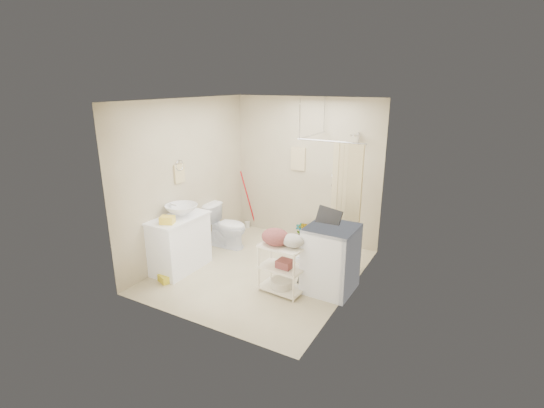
{
  "coord_description": "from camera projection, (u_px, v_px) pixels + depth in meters",
  "views": [
    {
      "loc": [
        2.85,
        -4.81,
        2.85
      ],
      "look_at": [
        0.05,
        0.25,
        1.04
      ],
      "focal_mm": 26.0,
      "sensor_mm": 36.0,
      "label": 1
    }
  ],
  "objects": [
    {
      "name": "potted_plant_b",
      "position": [
        305.0,
        231.0,
        7.28
      ],
      "size": [
        0.26,
        0.24,
        0.37
      ],
      "primitive_type": "imported",
      "rotation": [
        0.0,
        0.0,
        -0.51
      ],
      "color": "brown",
      "rests_on": "ground"
    },
    {
      "name": "tp_holder",
      "position": [
        193.0,
        213.0,
        6.64
      ],
      "size": [
        0.08,
        0.12,
        0.14
      ],
      "primitive_type": null,
      "color": "silver",
      "rests_on": "wall_left"
    },
    {
      "name": "hanging_towel",
      "position": [
        298.0,
        159.0,
        7.12
      ],
      "size": [
        0.28,
        0.03,
        0.42
      ],
      "primitive_type": "cube",
      "color": "beige",
      "rests_on": "wall_back"
    },
    {
      "name": "mop",
      "position": [
        247.0,
        200.0,
        7.85
      ],
      "size": [
        0.12,
        0.12,
        1.17
      ],
      "primitive_type": null,
      "rotation": [
        0.0,
        0.0,
        -0.04
      ],
      "color": "#C0070F",
      "rests_on": "ground"
    },
    {
      "name": "toilet",
      "position": [
        226.0,
        226.0,
        7.0
      ],
      "size": [
        0.77,
        0.45,
        0.77
      ],
      "primitive_type": "imported",
      "rotation": [
        0.0,
        0.0,
        1.6
      ],
      "color": "white",
      "rests_on": "ground"
    },
    {
      "name": "wall_back",
      "position": [
        306.0,
        170.0,
        7.13
      ],
      "size": [
        2.8,
        0.04,
        2.6
      ],
      "primitive_type": "cube",
      "color": "#C1B596",
      "rests_on": "ground"
    },
    {
      "name": "floor_basket",
      "position": [
        165.0,
        277.0,
        5.82
      ],
      "size": [
        0.34,
        0.3,
        0.15
      ],
      "primitive_type": "cube",
      "rotation": [
        0.0,
        0.0,
        -0.33
      ],
      "color": "yellow",
      "rests_on": "ground"
    },
    {
      "name": "wall_left",
      "position": [
        187.0,
        180.0,
        6.44
      ],
      "size": [
        0.04,
        3.2,
        2.6
      ],
      "primitive_type": "cube",
      "color": "#C1B596",
      "rests_on": "ground"
    },
    {
      "name": "counter_basket",
      "position": [
        167.0,
        220.0,
        5.71
      ],
      "size": [
        0.24,
        0.22,
        0.11
      ],
      "primitive_type": "cube",
      "rotation": [
        0.0,
        0.0,
        0.4
      ],
      "color": "yellow",
      "rests_on": "vanity"
    },
    {
      "name": "sink",
      "position": [
        181.0,
        210.0,
        6.04
      ],
      "size": [
        0.61,
        0.61,
        0.17
      ],
      "primitive_type": "imported",
      "rotation": [
        0.0,
        0.0,
        -0.24
      ],
      "color": "silver",
      "rests_on": "vanity"
    },
    {
      "name": "laundry_rack",
      "position": [
        282.0,
        264.0,
        5.46
      ],
      "size": [
        0.64,
        0.4,
        0.84
      ],
      "primitive_type": null,
      "rotation": [
        0.0,
        0.0,
        -0.08
      ],
      "color": "white",
      "rests_on": "ground"
    },
    {
      "name": "wall_right",
      "position": [
        353.0,
        205.0,
        5.15
      ],
      "size": [
        0.04,
        3.2,
        2.6
      ],
      "primitive_type": "cube",
      "color": "#C1B596",
      "rests_on": "ground"
    },
    {
      "name": "potted_plant_a",
      "position": [
        300.0,
        232.0,
        7.36
      ],
      "size": [
        0.17,
        0.11,
        0.32
      ],
      "primitive_type": "imported",
      "rotation": [
        0.0,
        0.0,
        -0.01
      ],
      "color": "brown",
      "rests_on": "ground"
    },
    {
      "name": "ceiling",
      "position": [
        260.0,
        100.0,
        5.41
      ],
      "size": [
        2.8,
        3.2,
        0.04
      ],
      "primitive_type": "cube",
      "color": "silver",
      "rests_on": "ground"
    },
    {
      "name": "washing_machine",
      "position": [
        331.0,
        259.0,
        5.49
      ],
      "size": [
        0.67,
        0.69,
        0.96
      ],
      "primitive_type": "cube",
      "rotation": [
        0.0,
        0.0,
        -0.02
      ],
      "color": "white",
      "rests_on": "ground"
    },
    {
      "name": "wall_front",
      "position": [
        189.0,
        224.0,
        4.46
      ],
      "size": [
        2.8,
        0.04,
        2.6
      ],
      "primitive_type": "cube",
      "color": "#C1B596",
      "rests_on": "ground"
    },
    {
      "name": "floor",
      "position": [
        262.0,
        271.0,
        6.19
      ],
      "size": [
        3.2,
        3.2,
        0.0
      ],
      "primitive_type": "plane",
      "color": "beige",
      "rests_on": "ground"
    },
    {
      "name": "ironing_board",
      "position": [
        320.0,
        248.0,
        5.51
      ],
      "size": [
        0.35,
        0.11,
        1.22
      ],
      "primitive_type": null,
      "rotation": [
        0.0,
        0.0,
        -0.02
      ],
      "color": "black",
      "rests_on": "ground"
    },
    {
      "name": "shampoo_bottle_a",
      "position": [
        338.0,
        167.0,
        6.71
      ],
      "size": [
        0.11,
        0.11,
        0.25
      ],
      "primitive_type": "imported",
      "rotation": [
        0.0,
        0.0,
        -0.1
      ],
      "color": "silver",
      "rests_on": "shower"
    },
    {
      "name": "towel_ring",
      "position": [
        179.0,
        172.0,
        6.22
      ],
      "size": [
        0.04,
        0.22,
        0.34
      ],
      "primitive_type": null,
      "color": "#D8C484",
      "rests_on": "wall_left"
    },
    {
      "name": "shower",
      "position": [
        339.0,
        197.0,
        6.35
      ],
      "size": [
        1.1,
        1.1,
        2.1
      ],
      "primitive_type": null,
      "color": "silver",
      "rests_on": "ground"
    },
    {
      "name": "vanity",
      "position": [
        180.0,
        243.0,
        6.13
      ],
      "size": [
        0.55,
        0.98,
        0.87
      ],
      "primitive_type": "cube",
      "rotation": [
        0.0,
        0.0,
        0.0
      ],
      "color": "white",
      "rests_on": "ground"
    },
    {
      "name": "shampoo_bottle_b",
      "position": [
        344.0,
        169.0,
        6.69
      ],
      "size": [
        0.12,
        0.12,
        0.19
      ],
      "primitive_type": "imported",
      "rotation": [
        0.0,
        0.0,
        0.41
      ],
      "color": "#425B98",
      "rests_on": "shower"
    }
  ]
}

